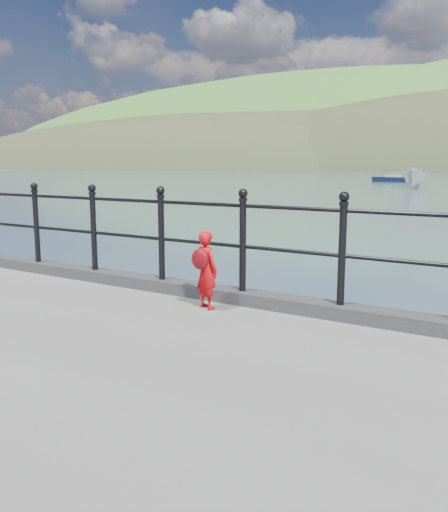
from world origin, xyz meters
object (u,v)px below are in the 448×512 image
Objects in this scene: launch_white at (415,178)px; sailboat_left at (393,180)px; railing at (200,230)px; child at (206,269)px.

launch_white is 0.69× the size of sailboat_left.
sailboat_left is at bearing 103.15° from railing.
child is at bearing -84.24° from launch_white.
railing is at bearing -84.55° from launch_white.
launch_white is at bearing 100.14° from railing.
child is 0.11× the size of sailboat_left.
child is at bearing -63.72° from sailboat_left.
railing is at bearing -63.92° from sailboat_left.
sailboat_left reaches higher than railing.
launch_white is at bearing -58.66° from child.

